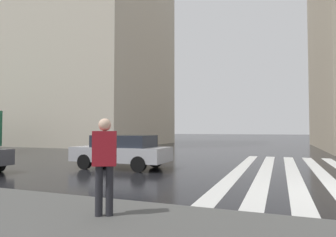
# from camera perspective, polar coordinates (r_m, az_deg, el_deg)

# --- Properties ---
(zebra_crossing) EXTENTS (13.00, 4.50, 0.01)m
(zebra_crossing) POSITION_cam_1_polar(r_m,az_deg,el_deg) (12.65, 23.01, -9.46)
(zebra_crossing) COLOR silver
(zebra_crossing) RESTS_ON ground_plane
(haussmann_block_mid) EXTENTS (14.97, 27.42, 23.91)m
(haussmann_block_mid) POSITION_cam_1_polar(r_m,az_deg,el_deg) (40.24, -21.85, 12.40)
(haussmann_block_mid) COLOR beige
(haussmann_block_mid) RESTS_ON ground_plane
(car_silver) EXTENTS (1.85, 4.10, 1.41)m
(car_silver) POSITION_cam_1_polar(r_m,az_deg,el_deg) (12.75, -8.93, -6.16)
(car_silver) COLOR #B7B7BC
(car_silver) RESTS_ON ground_plane
(pedestrian_in_red_jacket) EXTENTS (0.40, 0.47, 1.68)m
(pedestrian_in_red_jacket) POSITION_cam_1_polar(r_m,az_deg,el_deg) (5.25, -12.23, -7.56)
(pedestrian_in_red_jacket) COLOR maroon
(pedestrian_in_red_jacket) RESTS_ON sidewalk_pavement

